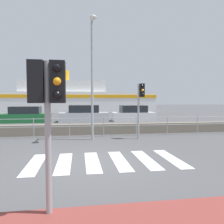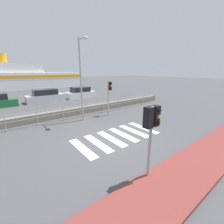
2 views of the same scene
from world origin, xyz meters
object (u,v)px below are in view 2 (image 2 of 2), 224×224
(traffic_light_near, at_px, (151,123))
(traffic_light_far, at_px, (109,91))
(streetlamp, at_px, (82,71))
(parked_car_silver, at_px, (46,96))
(ferry_boat, at_px, (18,78))
(parked_car_white, at_px, (80,93))

(traffic_light_near, xyz_separation_m, traffic_light_far, (3.61, 7.11, 0.00))
(traffic_light_near, xyz_separation_m, streetlamp, (1.16, 7.02, 1.60))
(streetlamp, xyz_separation_m, parked_car_silver, (-0.23, 9.66, -3.03))
(traffic_light_near, distance_m, parked_car_silver, 16.77)
(traffic_light_far, distance_m, ferry_boat, 27.32)
(streetlamp, bearing_deg, parked_car_white, 65.12)
(parked_car_silver, distance_m, parked_car_white, 4.71)
(traffic_light_far, relative_size, streetlamp, 0.48)
(streetlamp, height_order, ferry_boat, ferry_boat)
(traffic_light_far, bearing_deg, streetlamp, -177.90)
(traffic_light_far, height_order, streetlamp, streetlamp)
(traffic_light_near, xyz_separation_m, ferry_boat, (0.31, 34.22, 0.11))
(traffic_light_far, bearing_deg, traffic_light_near, -116.93)
(traffic_light_far, distance_m, streetlamp, 2.92)
(traffic_light_far, relative_size, parked_car_silver, 0.63)
(traffic_light_far, bearing_deg, parked_car_silver, 105.65)
(parked_car_silver, bearing_deg, traffic_light_far, -74.35)
(parked_car_white, bearing_deg, streetlamp, -114.88)
(traffic_light_near, bearing_deg, streetlamp, 80.61)
(ferry_boat, bearing_deg, parked_car_silver, -87.96)
(parked_car_silver, bearing_deg, ferry_boat, 92.04)
(traffic_light_near, height_order, parked_car_silver, traffic_light_near)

